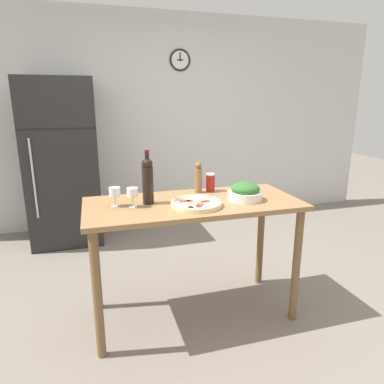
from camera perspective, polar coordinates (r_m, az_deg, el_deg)
The scene contains 11 objects.
ground_plane at distance 2.76m, azimuth 0.21°, elevation -19.46°, with size 14.00×14.00×0.00m, color slate.
wall_back at distance 4.44m, azimuth -8.04°, elevation 11.54°, with size 6.40×0.08×2.60m.
refrigerator at distance 4.05m, azimuth -20.67°, elevation 4.61°, with size 0.74×0.73×1.79m.
prep_counter at distance 2.41m, azimuth 0.22°, elevation -4.50°, with size 1.48×0.66×0.88m.
wine_bottle at distance 2.30m, azimuth -7.39°, elevation 2.04°, with size 0.08×0.08×0.37m.
wine_glass_near at distance 2.26m, azimuth -9.89°, elevation -0.24°, with size 0.07×0.07×0.13m.
wine_glass_far at distance 2.30m, azimuth -12.75°, elevation -0.13°, with size 0.07×0.07×0.13m.
pepper_mill at distance 2.58m, azimuth 1.06°, elevation 2.33°, with size 0.06×0.06×0.23m.
salad_bowl at distance 2.42m, azimuth 8.82°, elevation -0.01°, with size 0.24×0.24×0.12m.
homemade_pizza at distance 2.27m, azimuth 0.73°, elevation -1.94°, with size 0.34×0.34×0.03m.
salt_canister at distance 2.63m, azimuth 3.09°, elevation 1.62°, with size 0.07×0.07×0.14m.
Camera 1 is at (-0.65, -2.18, 1.56)m, focal length 32.00 mm.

